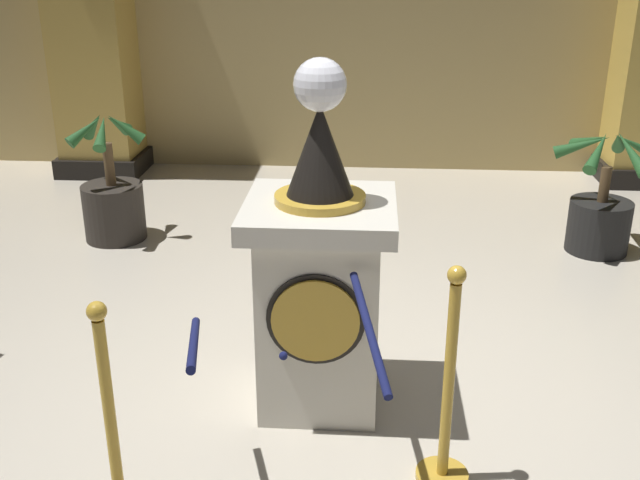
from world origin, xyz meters
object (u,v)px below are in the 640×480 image
object	(u,v)px
potted_palm_left	(113,201)
potted_palm_right	(601,210)
pedestal_clock	(320,279)
stanchion_far	(447,409)
stanchion_near	(113,443)

from	to	relation	value
potted_palm_left	potted_palm_right	world-z (taller)	potted_palm_left
pedestal_clock	stanchion_far	bearing A→B (deg)	-45.37
stanchion_near	stanchion_far	distance (m)	1.43
pedestal_clock	potted_palm_right	world-z (taller)	pedestal_clock
potted_palm_left	potted_palm_right	xyz separation A→B (m)	(3.88, 0.00, 0.02)
pedestal_clock	potted_palm_left	world-z (taller)	pedestal_clock
potted_palm_left	stanchion_near	bearing A→B (deg)	-71.38
stanchion_far	stanchion_near	bearing A→B (deg)	-167.70
stanchion_far	potted_palm_left	xyz separation A→B (m)	(-2.44, 2.82, -0.05)
pedestal_clock	potted_palm_left	bearing A→B (deg)	129.86
stanchion_far	potted_palm_right	world-z (taller)	stanchion_far
stanchion_near	potted_palm_left	bearing A→B (deg)	108.62
stanchion_near	potted_palm_left	distance (m)	3.29
stanchion_near	stanchion_far	size ratio (longest dim) A/B	0.94
stanchion_far	potted_palm_left	size ratio (longest dim) A/B	0.98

